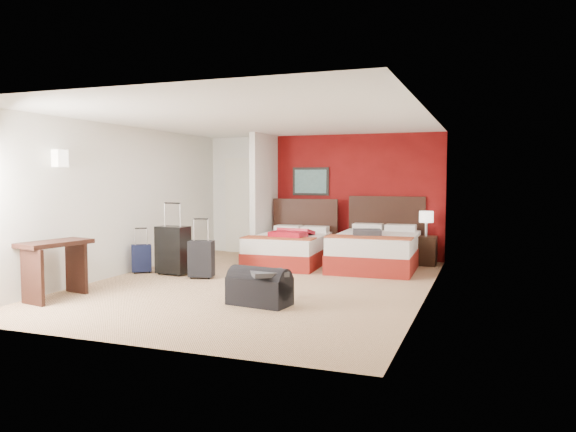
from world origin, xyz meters
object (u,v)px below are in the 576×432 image
at_px(bed_left, 289,250).
at_px(table_lamp, 426,224).
at_px(bed_right, 376,251).
at_px(suitcase_charcoal, 201,260).
at_px(desk, 55,270).
at_px(duffel_bag, 259,289).
at_px(suitcase_black, 173,251).
at_px(suitcase_navy, 141,260).
at_px(red_suitcase_open, 292,233).
at_px(nightstand, 426,251).

height_order(bed_left, table_lamp, table_lamp).
relative_size(bed_right, table_lamp, 4.38).
relative_size(table_lamp, suitcase_charcoal, 0.80).
bearing_deg(table_lamp, bed_right, -139.89).
bearing_deg(desk, table_lamp, 57.35).
distance_m(suitcase_charcoal, duffel_bag, 2.13).
height_order(bed_left, bed_right, bed_right).
distance_m(table_lamp, duffel_bag, 4.38).
xyz_separation_m(table_lamp, suitcase_black, (-3.88, -2.49, -0.38)).
bearing_deg(table_lamp, desk, -133.35).
bearing_deg(suitcase_charcoal, desk, -132.29).
relative_size(suitcase_navy, desk, 0.48).
xyz_separation_m(red_suitcase_open, desk, (-2.06, -3.69, -0.21)).
height_order(table_lamp, duffel_bag, table_lamp).
bearing_deg(red_suitcase_open, suitcase_black, -130.62).
bearing_deg(nightstand, duffel_bag, -111.59).
relative_size(bed_left, duffel_bag, 2.33).
bearing_deg(duffel_bag, table_lamp, 75.59).
distance_m(table_lamp, suitcase_navy, 5.18).
distance_m(duffel_bag, desk, 2.80).
height_order(bed_left, suitcase_charcoal, suitcase_charcoal).
xyz_separation_m(nightstand, table_lamp, (0.00, 0.00, 0.50)).
bearing_deg(desk, bed_right, 58.64).
bearing_deg(red_suitcase_open, desk, -114.58).
height_order(red_suitcase_open, desk, desk).
bearing_deg(table_lamp, bed_left, -160.86).
relative_size(bed_right, duffel_bag, 2.60).
relative_size(table_lamp, duffel_bag, 0.59).
bearing_deg(nightstand, suitcase_navy, -149.59).
distance_m(bed_left, suitcase_charcoal, 1.99).
bearing_deg(nightstand, suitcase_black, -146.53).
bearing_deg(suitcase_charcoal, duffel_bag, -53.85).
bearing_deg(duffel_bag, desk, -159.33).
bearing_deg(suitcase_navy, bed_right, -10.10).
bearing_deg(bed_left, suitcase_charcoal, -118.44).
relative_size(bed_right, desk, 2.18).
relative_size(bed_left, desk, 1.95).
relative_size(table_lamp, suitcase_black, 0.59).
bearing_deg(suitcase_navy, red_suitcase_open, -0.42).
distance_m(bed_right, suitcase_navy, 4.12).
xyz_separation_m(bed_left, desk, (-1.96, -3.79, 0.12)).
distance_m(red_suitcase_open, suitcase_charcoal, 1.97).
xyz_separation_m(red_suitcase_open, suitcase_navy, (-2.16, -1.61, -0.38)).
distance_m(bed_right, desk, 5.33).
relative_size(bed_left, suitcase_black, 2.33).
bearing_deg(desk, duffel_bag, 23.46).
bearing_deg(bed_right, table_lamp, 38.69).
bearing_deg(suitcase_black, table_lamp, 37.62).
distance_m(nightstand, suitcase_navy, 5.15).
distance_m(red_suitcase_open, desk, 4.24).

